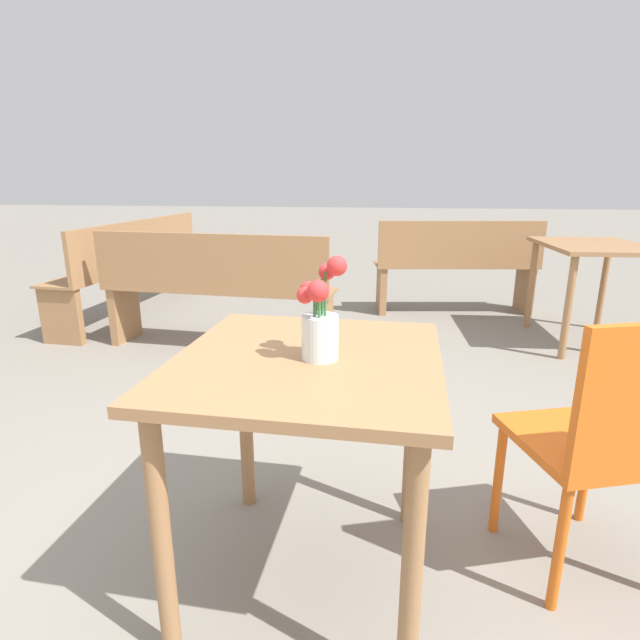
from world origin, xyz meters
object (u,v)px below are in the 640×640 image
table_front (308,397)px  bench_far (457,265)px  flower_vase (320,325)px  table_back (593,260)px  bench_middle (215,287)px  cafe_chair (607,436)px  bench_near (136,262)px

table_front → bench_far: bench_far is taller
flower_vase → table_back: size_ratio=0.30×
bench_middle → flower_vase: bearing=-63.1°
cafe_chair → bench_far: cafe_chair is taller
table_front → bench_near: bench_near is taller
table_front → bench_near: bearing=125.1°
cafe_chair → table_front: bearing=-172.4°
table_front → bench_far: 3.41m
flower_vase → bench_far: bearing=76.7°
table_front → bench_near: (-2.06, 2.93, -0.13)m
bench_near → bench_far: 2.91m
bench_near → bench_middle: bearing=-40.3°
flower_vase → table_back: (1.65, 2.60, -0.20)m
table_front → cafe_chair: cafe_chair is taller
flower_vase → bench_near: flower_vase is taller
table_front → cafe_chair: size_ratio=0.92×
bench_far → table_back: 1.14m
bench_far → bench_near: bearing=-172.6°
bench_near → bench_middle: size_ratio=1.18×
table_front → bench_middle: size_ratio=0.47×
bench_middle → bench_far: (1.82, 1.27, -0.01)m
flower_vase → bench_middle: 2.33m
flower_vase → bench_far: 3.44m
flower_vase → bench_near: (-2.10, 2.95, -0.35)m
cafe_chair → bench_near: bearing=136.0°
table_front → cafe_chair: (0.85, 0.11, -0.12)m
flower_vase → bench_middle: bearing=116.9°
bench_near → table_back: bench_near is taller
table_front → table_back: table_back is taller
bench_near → bench_far: same height
flower_vase → cafe_chair: size_ratio=0.33×
bench_middle → bench_far: same height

